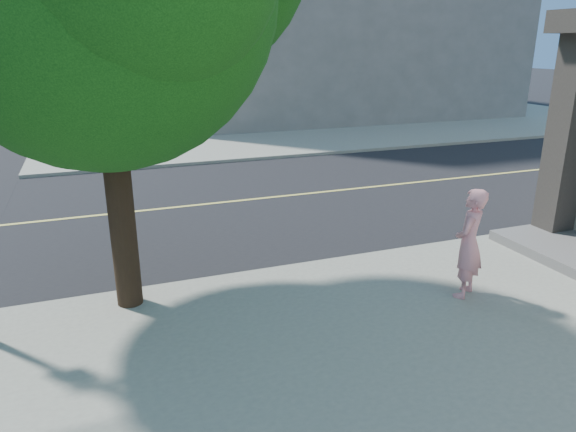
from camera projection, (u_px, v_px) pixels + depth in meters
name	position (u px, v px, depth m)	size (l,w,h in m)	color
ground	(30.00, 311.00, 7.93)	(140.00, 140.00, 0.00)	black
road_ew	(47.00, 221.00, 11.93)	(140.00, 9.00, 0.01)	black
sidewalk_ne	(307.00, 110.00, 31.54)	(29.00, 25.00, 0.12)	gray
man_on_phone	(469.00, 243.00, 7.92)	(0.62, 0.41, 1.71)	pink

